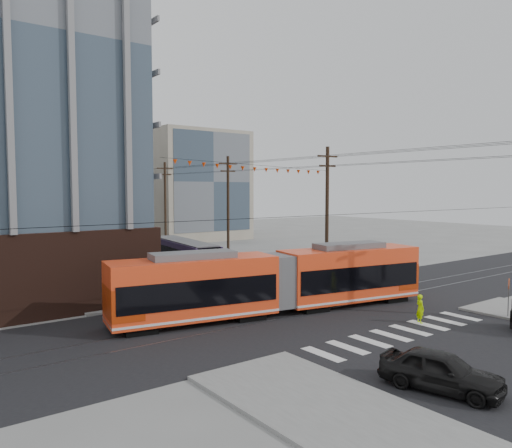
% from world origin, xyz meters
% --- Properties ---
extents(ground, '(160.00, 160.00, 0.00)m').
position_xyz_m(ground, '(0.00, 0.00, 0.00)').
color(ground, slate).
extents(bg_bldg_ne_near, '(14.00, 14.00, 16.00)m').
position_xyz_m(bg_bldg_ne_near, '(16.00, 48.00, 8.00)').
color(bg_bldg_ne_near, gray).
rests_on(bg_bldg_ne_near, ground).
extents(bg_bldg_ne_far, '(16.00, 16.00, 14.00)m').
position_xyz_m(bg_bldg_ne_far, '(18.00, 68.00, 7.00)').
color(bg_bldg_ne_far, '#8C99A5').
rests_on(bg_bldg_ne_far, ground).
extents(utility_pole_far, '(0.30, 0.30, 11.00)m').
position_xyz_m(utility_pole_far, '(8.50, 56.00, 5.50)').
color(utility_pole_far, black).
rests_on(utility_pole_far, ground).
extents(streetcar, '(20.16, 6.38, 3.85)m').
position_xyz_m(streetcar, '(-2.48, 4.11, 1.93)').
color(streetcar, '#F34119').
rests_on(streetcar, ground).
extents(city_bus, '(3.72, 11.13, 3.09)m').
position_xyz_m(city_bus, '(-0.43, 19.55, 1.55)').
color(city_bus, '#301E4A').
rests_on(city_bus, ground).
extents(black_sedan, '(2.92, 4.77, 1.52)m').
position_xyz_m(black_sedan, '(-4.98, -8.54, 0.76)').
color(black_sedan, black).
rests_on(black_sedan, ground).
extents(parked_car_silver, '(2.46, 5.28, 1.67)m').
position_xyz_m(parked_car_silver, '(-5.54, 13.30, 0.84)').
color(parked_car_silver, '#A8ABAD').
rests_on(parked_car_silver, ground).
extents(parked_car_white, '(3.82, 5.54, 1.49)m').
position_xyz_m(parked_car_white, '(-4.98, 18.12, 0.74)').
color(parked_car_white, silver).
rests_on(parked_car_white, ground).
extents(parked_car_grey, '(2.47, 5.04, 1.38)m').
position_xyz_m(parked_car_grey, '(-5.16, 22.80, 0.69)').
color(parked_car_grey, slate).
rests_on(parked_car_grey, ground).
extents(pedestrian, '(0.57, 0.69, 1.61)m').
position_xyz_m(pedestrian, '(2.48, -2.42, 0.81)').
color(pedestrian, '#C3FF01').
rests_on(pedestrian, ground).
extents(stop_sign, '(0.88, 0.88, 2.21)m').
position_xyz_m(stop_sign, '(7.28, -4.93, 1.10)').
color(stop_sign, red).
rests_on(stop_sign, ground).
extents(jersey_barrier, '(1.41, 4.28, 0.84)m').
position_xyz_m(jersey_barrier, '(8.30, 14.21, 0.42)').
color(jersey_barrier, slate).
rests_on(jersey_barrier, ground).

